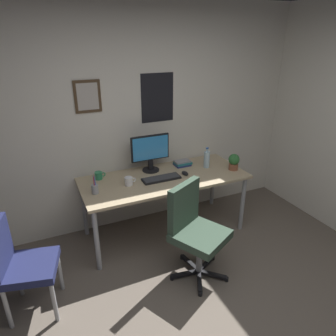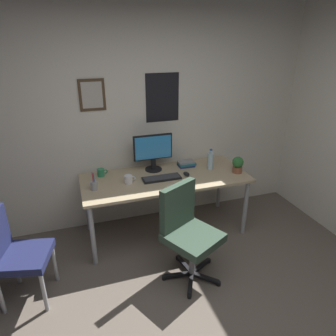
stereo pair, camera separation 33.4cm
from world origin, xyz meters
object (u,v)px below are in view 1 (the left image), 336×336
computer_mouse (185,173)px  potted_plant (234,161)px  monitor (150,151)px  book_stack_left (182,163)px  coffee_mug_far (99,175)px  pen_cup (95,189)px  coffee_mug_near (129,181)px  keyboard (161,178)px  side_chair (20,262)px  water_bottle (207,159)px  office_chair (194,227)px

computer_mouse → potted_plant: bearing=-10.5°
computer_mouse → monitor: bearing=139.1°
computer_mouse → book_stack_left: book_stack_left is taller
monitor → coffee_mug_far: bearing=178.5°
coffee_mug_far → pen_cup: bearing=-109.1°
computer_mouse → coffee_mug_near: coffee_mug_near is taller
potted_plant → pen_cup: size_ratio=0.98×
coffee_mug_far → pen_cup: 0.34m
keyboard → computer_mouse: computer_mouse is taller
potted_plant → pen_cup: bearing=177.3°
side_chair → monitor: monitor is taller
keyboard → coffee_mug_far: size_ratio=3.59×
water_bottle → potted_plant: water_bottle is taller
water_bottle → book_stack_left: bearing=144.2°
book_stack_left → coffee_mug_near: bearing=-162.2°
monitor → potted_plant: 0.99m
office_chair → coffee_mug_far: (-0.66, 1.00, 0.25)m
coffee_mug_near → potted_plant: potted_plant is taller
pen_cup → monitor: bearing=22.9°
office_chair → computer_mouse: office_chair is taller
keyboard → potted_plant: bearing=-6.5°
pen_cup → coffee_mug_far: bearing=70.9°
computer_mouse → side_chair: bearing=-163.2°
keyboard → computer_mouse: (0.30, 0.01, 0.01)m
coffee_mug_near → book_stack_left: size_ratio=0.61×
computer_mouse → potted_plant: (0.59, -0.11, 0.09)m
office_chair → side_chair: size_ratio=1.09×
coffee_mug_far → book_stack_left: 1.03m
side_chair → potted_plant: (2.38, 0.43, 0.33)m
side_chair → potted_plant: size_ratio=4.49×
office_chair → coffee_mug_far: office_chair is taller
office_chair → computer_mouse: bearing=69.4°
side_chair → computer_mouse: side_chair is taller
pen_cup → water_bottle: bearing=4.8°
computer_mouse → coffee_mug_far: coffee_mug_far is taller
coffee_mug_far → book_stack_left: (1.03, -0.03, -0.01)m
coffee_mug_near → pen_cup: bearing=-173.5°
monitor → keyboard: bearing=-86.6°
keyboard → book_stack_left: book_stack_left is taller
office_chair → side_chair: office_chair is taller
coffee_mug_far → office_chair: bearing=-56.6°
water_bottle → coffee_mug_far: water_bottle is taller
keyboard → coffee_mug_far: (-0.63, 0.30, 0.03)m
computer_mouse → coffee_mug_near: 0.67m
keyboard → coffee_mug_far: 0.70m
keyboard → monitor: bearing=93.4°
keyboard → computer_mouse: size_ratio=3.91×
keyboard → pen_cup: size_ratio=2.15×
computer_mouse → pen_cup: 1.04m
water_bottle → potted_plant: (0.26, -0.19, -0.00)m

